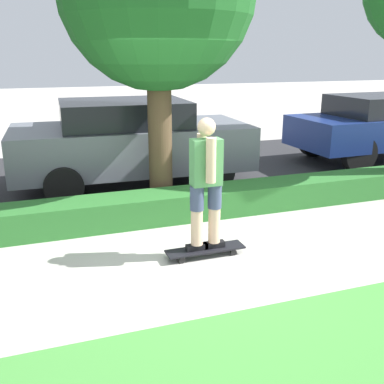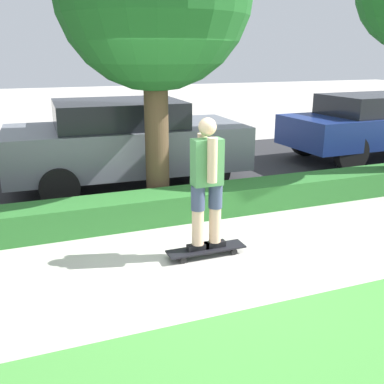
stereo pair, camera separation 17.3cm
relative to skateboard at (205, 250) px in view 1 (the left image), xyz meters
The scene contains 6 objects.
ground_plane 0.27m from the skateboard, 106.90° to the right, with size 60.00×60.00×0.00m, color #BCB7AD.
street_asphalt 3.96m from the skateboard, 91.07° to the left, with size 18.62×5.00×0.01m.
hedge_row 1.37m from the skateboard, 93.11° to the left, with size 18.62×0.60×0.41m.
skateboard is the anchor object (origin of this frame).
skater_person 0.84m from the skateboard, 56.31° to the left, with size 0.48×0.40×1.56m.
parked_car_middle 3.49m from the skateboard, 92.76° to the left, with size 4.28×2.10×1.53m.
Camera 1 is at (-1.70, -4.35, 2.32)m, focal length 42.00 mm.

